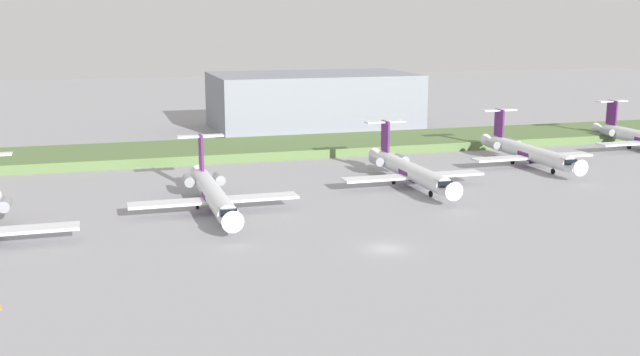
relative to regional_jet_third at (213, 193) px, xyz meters
name	(u,v)px	position (x,y,z in m)	size (l,w,h in m)	color
ground_plane	(313,193)	(16.23, 6.79, -2.54)	(500.00, 500.00, 0.00)	#939399
grass_berm	(261,148)	(16.23, 43.91, -1.68)	(320.00, 20.00, 1.72)	#597542
regional_jet_third	(213,193)	(0.00, 0.00, 0.00)	(22.81, 31.00, 9.00)	silver
regional_jet_fourth	(409,170)	(32.11, 7.16, 0.00)	(22.81, 31.00, 9.00)	silver
regional_jet_fifth	(528,152)	(59.23, 16.75, 0.00)	(22.81, 31.00, 9.00)	silver
distant_hangar	(312,101)	(35.70, 74.75, 4.05)	(47.57, 29.01, 13.17)	gray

